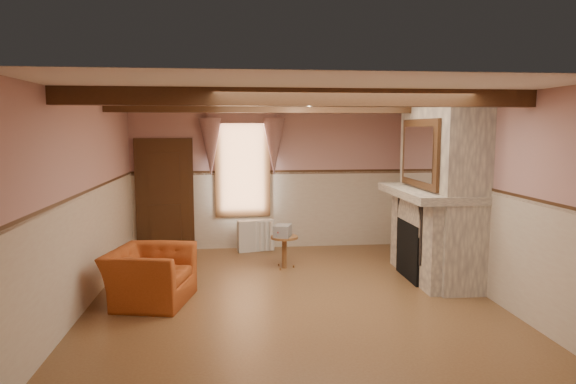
{
  "coord_description": "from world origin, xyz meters",
  "views": [
    {
      "loc": [
        -0.81,
        -7.02,
        2.34
      ],
      "look_at": [
        0.05,
        0.8,
        1.38
      ],
      "focal_mm": 32.0,
      "sensor_mm": 36.0,
      "label": 1
    }
  ],
  "objects": [
    {
      "name": "bowl",
      "position": [
        2.24,
        0.56,
        1.47
      ],
      "size": [
        0.38,
        0.38,
        0.09
      ],
      "primitive_type": "imported",
      "color": "brown",
      "rests_on": "mantel"
    },
    {
      "name": "mantel_clock",
      "position": [
        2.24,
        1.35,
        1.52
      ],
      "size": [
        0.14,
        0.24,
        0.2
      ],
      "primitive_type": "cube",
      "color": "black",
      "rests_on": "mantel"
    },
    {
      "name": "window_drapes",
      "position": [
        -0.6,
        2.88,
        2.25
      ],
      "size": [
        1.3,
        0.14,
        1.4
      ],
      "primitive_type": "cube",
      "color": "gray",
      "rests_on": "wall_back"
    },
    {
      "name": "ceiling_beam_back",
      "position": [
        0.0,
        1.2,
        2.7
      ],
      "size": [
        5.5,
        0.18,
        0.2
      ],
      "primitive_type": "cube",
      "color": "black",
      "rests_on": "ceiling"
    },
    {
      "name": "mantel",
      "position": [
        2.24,
        0.6,
        1.36
      ],
      "size": [
        1.05,
        2.05,
        0.12
      ],
      "primitive_type": "cube",
      "color": "gray",
      "rests_on": "fireplace"
    },
    {
      "name": "armchair",
      "position": [
        -1.93,
        -0.11,
        0.37
      ],
      "size": [
        1.22,
        1.32,
        0.74
      ],
      "primitive_type": "imported",
      "rotation": [
        0.0,
        0.0,
        1.35
      ],
      "color": "#994219",
      "rests_on": "floor"
    },
    {
      "name": "firebox",
      "position": [
        2.0,
        0.6,
        0.45
      ],
      "size": [
        0.2,
        0.95,
        0.9
      ],
      "primitive_type": "cube",
      "color": "black",
      "rests_on": "floor"
    },
    {
      "name": "wall_left",
      "position": [
        -2.75,
        0.0,
        1.4
      ],
      "size": [
        0.02,
        6.0,
        2.8
      ],
      "primitive_type": "cube",
      "color": "tan",
      "rests_on": "floor"
    },
    {
      "name": "wall_right",
      "position": [
        2.75,
        0.0,
        1.4
      ],
      "size": [
        0.02,
        6.0,
        2.8
      ],
      "primitive_type": "cube",
      "color": "tan",
      "rests_on": "floor"
    },
    {
      "name": "fireplace",
      "position": [
        2.42,
        0.6,
        1.4
      ],
      "size": [
        0.85,
        2.0,
        2.8
      ],
      "primitive_type": "cube",
      "color": "gray",
      "rests_on": "floor"
    },
    {
      "name": "book_stack",
      "position": [
        0.02,
        1.38,
        0.65
      ],
      "size": [
        0.35,
        0.39,
        0.2
      ],
      "primitive_type": "cube",
      "rotation": [
        0.0,
        0.0,
        -0.32
      ],
      "color": "#B7AD8C",
      "rests_on": "side_table"
    },
    {
      "name": "radiator",
      "position": [
        -0.37,
        2.7,
        0.3
      ],
      "size": [
        0.72,
        0.33,
        0.6
      ],
      "primitive_type": "cube",
      "rotation": [
        0.0,
        0.0,
        0.22
      ],
      "color": "silver",
      "rests_on": "floor"
    },
    {
      "name": "window",
      "position": [
        -0.6,
        2.97,
        1.65
      ],
      "size": [
        1.06,
        0.08,
        2.02
      ],
      "primitive_type": "cube",
      "color": "white",
      "rests_on": "wall_back"
    },
    {
      "name": "door",
      "position": [
        -2.1,
        2.94,
        1.05
      ],
      "size": [
        1.1,
        0.1,
        2.1
      ],
      "primitive_type": "cube",
      "color": "black",
      "rests_on": "floor"
    },
    {
      "name": "wall_front",
      "position": [
        0.0,
        -3.0,
        1.4
      ],
      "size": [
        5.5,
        0.02,
        2.8
      ],
      "primitive_type": "cube",
      "color": "tan",
      "rests_on": "floor"
    },
    {
      "name": "overmantel_mirror",
      "position": [
        2.06,
        0.6,
        1.97
      ],
      "size": [
        0.06,
        1.44,
        1.04
      ],
      "primitive_type": "cube",
      "color": "silver",
      "rests_on": "fireplace"
    },
    {
      "name": "jar_yellow",
      "position": [
        2.24,
        0.19,
        1.48
      ],
      "size": [
        0.06,
        0.06,
        0.12
      ],
      "primitive_type": "cylinder",
      "color": "gold",
      "rests_on": "mantel"
    },
    {
      "name": "candle_red",
      "position": [
        2.24,
        0.02,
        1.5
      ],
      "size": [
        0.06,
        0.06,
        0.16
      ],
      "primitive_type": "cylinder",
      "color": "#AB1515",
      "rests_on": "mantel"
    },
    {
      "name": "side_table",
      "position": [
        0.06,
        1.42,
        0.28
      ],
      "size": [
        0.54,
        0.54,
        0.55
      ],
      "primitive_type": "cylinder",
      "rotation": [
        0.0,
        0.0,
        -0.19
      ],
      "color": "brown",
      "rests_on": "floor"
    },
    {
      "name": "ceiling_beam_front",
      "position": [
        0.0,
        -1.2,
        2.7
      ],
      "size": [
        5.5,
        0.18,
        0.2
      ],
      "primitive_type": "cube",
      "color": "black",
      "rests_on": "ceiling"
    },
    {
      "name": "oil_lamp",
      "position": [
        2.24,
        1.04,
        1.56
      ],
      "size": [
        0.11,
        0.11,
        0.28
      ],
      "primitive_type": "cylinder",
      "color": "gold",
      "rests_on": "mantel"
    },
    {
      "name": "floor",
      "position": [
        0.0,
        0.0,
        0.0
      ],
      "size": [
        5.5,
        6.0,
        0.01
      ],
      "primitive_type": "cube",
      "color": "brown",
      "rests_on": "ground"
    },
    {
      "name": "wainscot",
      "position": [
        0.0,
        0.0,
        0.75
      ],
      "size": [
        5.5,
        6.0,
        1.5
      ],
      "primitive_type": null,
      "color": "beige",
      "rests_on": "floor"
    },
    {
      "name": "wall_back",
      "position": [
        0.0,
        3.0,
        1.4
      ],
      "size": [
        5.5,
        0.02,
        2.8
      ],
      "primitive_type": "cube",
      "color": "tan",
      "rests_on": "floor"
    },
    {
      "name": "ceiling",
      "position": [
        0.0,
        0.0,
        2.8
      ],
      "size": [
        5.5,
        6.0,
        0.01
      ],
      "primitive_type": "cube",
      "color": "silver",
      "rests_on": "wall_back"
    },
    {
      "name": "chair_rail",
      "position": [
        0.0,
        0.0,
        1.5
      ],
      "size": [
        5.5,
        6.0,
        0.08
      ],
      "primitive_type": null,
      "color": "black",
      "rests_on": "wainscot"
    }
  ]
}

